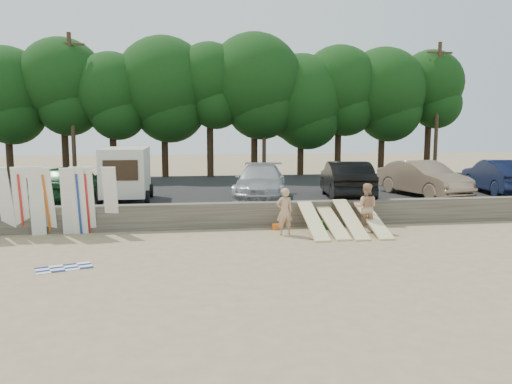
# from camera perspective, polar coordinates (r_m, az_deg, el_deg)

# --- Properties ---
(ground) EXTENTS (120.00, 120.00, 0.00)m
(ground) POSITION_cam_1_polar(r_m,az_deg,el_deg) (17.18, 2.80, -5.90)
(ground) COLOR tan
(ground) RESTS_ON ground
(seawall) EXTENTS (44.00, 0.50, 1.00)m
(seawall) POSITION_cam_1_polar(r_m,az_deg,el_deg) (19.97, 1.17, -2.56)
(seawall) COLOR #6B6356
(seawall) RESTS_ON ground
(parking_lot) EXTENTS (44.00, 14.50, 0.70)m
(parking_lot) POSITION_cam_1_polar(r_m,az_deg,el_deg) (27.34, -1.39, -0.22)
(parking_lot) COLOR #282828
(parking_lot) RESTS_ON ground
(treeline) EXTENTS (33.68, 6.91, 9.52)m
(treeline) POSITION_cam_1_polar(r_m,az_deg,el_deg) (34.13, -3.01, 11.86)
(treeline) COLOR #382616
(treeline) RESTS_ON parking_lot
(utility_poles) EXTENTS (25.80, 0.26, 9.00)m
(utility_poles) POSITION_cam_1_polar(r_m,az_deg,el_deg) (32.87, 0.94, 9.91)
(utility_poles) COLOR #473321
(utility_poles) RESTS_ON parking_lot
(box_trailer) EXTENTS (2.14, 3.75, 2.36)m
(box_trailer) POSITION_cam_1_polar(r_m,az_deg,el_deg) (22.76, -14.63, 2.28)
(box_trailer) COLOR beige
(box_trailer) RESTS_ON parking_lot
(car_1) EXTENTS (2.72, 5.20, 1.69)m
(car_1) POSITION_cam_1_polar(r_m,az_deg,el_deg) (23.26, -20.28, 0.98)
(car_1) COLOR #14381C
(car_1) RESTS_ON parking_lot
(car_2) EXTENTS (3.28, 5.75, 1.57)m
(car_2) POSITION_cam_1_polar(r_m,az_deg,el_deg) (22.70, 0.52, 1.14)
(car_2) COLOR #A9A8AE
(car_2) RESTS_ON parking_lot
(car_3) EXTENTS (2.63, 5.46, 1.73)m
(car_3) POSITION_cam_1_polar(r_m,az_deg,el_deg) (23.30, 10.27, 1.37)
(car_3) COLOR black
(car_3) RESTS_ON parking_lot
(car_4) EXTENTS (2.93, 5.34, 1.67)m
(car_4) POSITION_cam_1_polar(r_m,az_deg,el_deg) (25.19, 18.54, 1.48)
(car_4) COLOR #91755C
(car_4) RESTS_ON parking_lot
(car_5) EXTENTS (2.60, 5.37, 1.70)m
(car_5) POSITION_cam_1_polar(r_m,az_deg,el_deg) (27.53, 25.99, 1.61)
(car_5) COLOR black
(car_5) RESTS_ON parking_lot
(surfboard_upright_1) EXTENTS (0.58, 0.69, 2.55)m
(surfboard_upright_1) POSITION_cam_1_polar(r_m,az_deg,el_deg) (20.24, -26.74, -0.99)
(surfboard_upright_1) COLOR white
(surfboard_upright_1) RESTS_ON ground
(surfboard_upright_2) EXTENTS (0.58, 0.68, 2.55)m
(surfboard_upright_2) POSITION_cam_1_polar(r_m,az_deg,el_deg) (20.10, -25.28, -0.96)
(surfboard_upright_2) COLOR white
(surfboard_upright_2) RESTS_ON ground
(surfboard_upright_3) EXTENTS (0.57, 0.60, 2.57)m
(surfboard_upright_3) POSITION_cam_1_polar(r_m,az_deg,el_deg) (19.72, -23.75, -1.00)
(surfboard_upright_3) COLOR white
(surfboard_upright_3) RESTS_ON ground
(surfboard_upright_4) EXTENTS (0.53, 0.75, 2.53)m
(surfboard_upright_4) POSITION_cam_1_polar(r_m,az_deg,el_deg) (19.76, -22.81, -1.00)
(surfboard_upright_4) COLOR white
(surfboard_upright_4) RESTS_ON ground
(surfboard_upright_5) EXTENTS (0.62, 0.82, 2.52)m
(surfboard_upright_5) POSITION_cam_1_polar(r_m,az_deg,el_deg) (19.44, -20.64, -1.03)
(surfboard_upright_5) COLOR white
(surfboard_upright_5) RESTS_ON ground
(surfboard_upright_6) EXTENTS (0.51, 0.63, 2.55)m
(surfboard_upright_6) POSITION_cam_1_polar(r_m,az_deg,el_deg) (19.38, -19.60, -0.97)
(surfboard_upright_6) COLOR white
(surfboard_upright_6) RESTS_ON ground
(surfboard_upright_7) EXTENTS (0.51, 0.69, 2.54)m
(surfboard_upright_7) POSITION_cam_1_polar(r_m,az_deg,el_deg) (19.44, -18.73, -0.92)
(surfboard_upright_7) COLOR white
(surfboard_upright_7) RESTS_ON ground
(surfboard_upright_8) EXTENTS (0.51, 0.75, 2.52)m
(surfboard_upright_8) POSITION_cam_1_polar(r_m,az_deg,el_deg) (19.43, -16.26, -0.86)
(surfboard_upright_8) COLOR white
(surfboard_upright_8) RESTS_ON ground
(surfboard_low_0) EXTENTS (0.56, 2.87, 1.02)m
(surfboard_low_0) POSITION_cam_1_polar(r_m,az_deg,el_deg) (18.71, 6.52, -3.25)
(surfboard_low_0) COLOR beige
(surfboard_low_0) RESTS_ON ground
(surfboard_low_1) EXTENTS (0.56, 2.92, 0.85)m
(surfboard_low_1) POSITION_cam_1_polar(r_m,az_deg,el_deg) (19.04, 8.71, -3.37)
(surfboard_low_1) COLOR beige
(surfboard_low_1) RESTS_ON ground
(surfboard_low_2) EXTENTS (0.56, 2.85, 1.09)m
(surfboard_low_2) POSITION_cam_1_polar(r_m,az_deg,el_deg) (19.08, 10.73, -3.02)
(surfboard_low_2) COLOR beige
(surfboard_low_2) RESTS_ON ground
(surfboard_low_3) EXTENTS (0.56, 2.88, 0.97)m
(surfboard_low_3) POSITION_cam_1_polar(r_m,az_deg,el_deg) (19.40, 13.19, -3.09)
(surfboard_low_3) COLOR beige
(surfboard_low_3) RESTS_ON ground
(beachgoer_a) EXTENTS (0.70, 0.52, 1.75)m
(beachgoer_a) POSITION_cam_1_polar(r_m,az_deg,el_deg) (18.38, 3.27, -2.24)
(beachgoer_a) COLOR tan
(beachgoer_a) RESTS_ON ground
(beachgoer_b) EXTENTS (1.09, 0.98, 1.85)m
(beachgoer_b) POSITION_cam_1_polar(r_m,az_deg,el_deg) (19.46, 12.44, -1.73)
(beachgoer_b) COLOR tan
(beachgoer_b) RESTS_ON ground
(cooler) EXTENTS (0.42, 0.36, 0.32)m
(cooler) POSITION_cam_1_polar(r_m,az_deg,el_deg) (19.79, 7.92, -3.73)
(cooler) COLOR #248434
(cooler) RESTS_ON ground
(gear_bag) EXTENTS (0.32, 0.27, 0.22)m
(gear_bag) POSITION_cam_1_polar(r_m,az_deg,el_deg) (19.51, 2.33, -3.97)
(gear_bag) COLOR orange
(gear_bag) RESTS_ON ground
(beach_towel) EXTENTS (1.92, 1.92, 0.00)m
(beach_towel) POSITION_cam_1_polar(r_m,az_deg,el_deg) (15.22, -21.08, -8.09)
(beach_towel) COLOR white
(beach_towel) RESTS_ON ground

